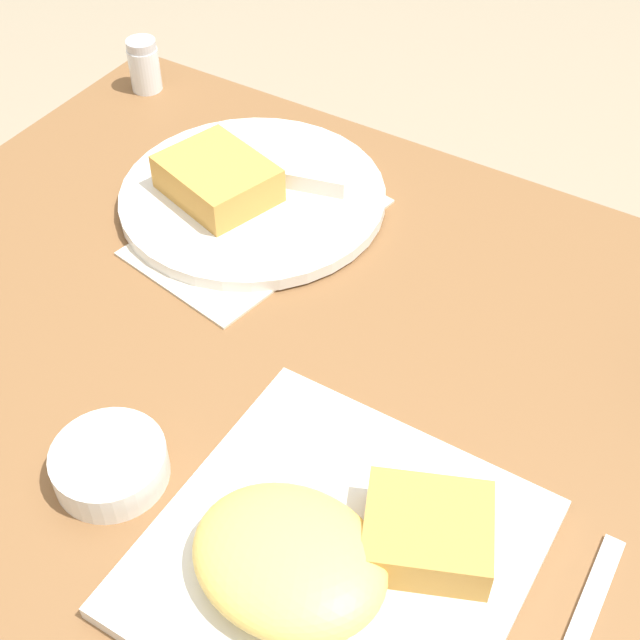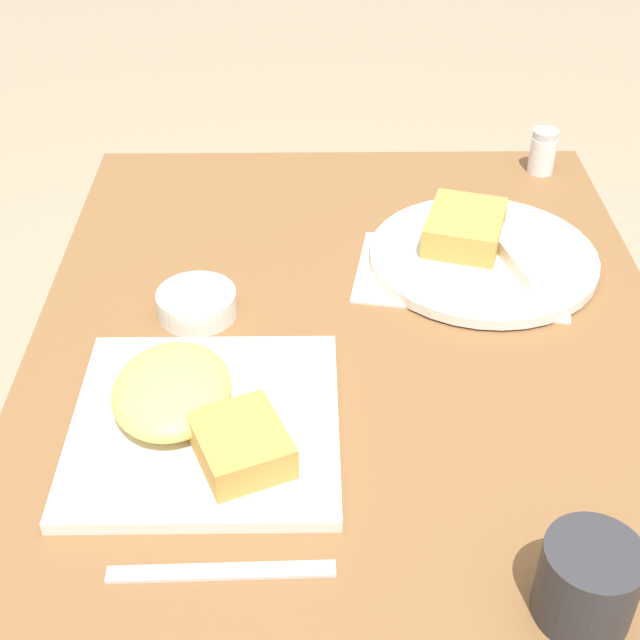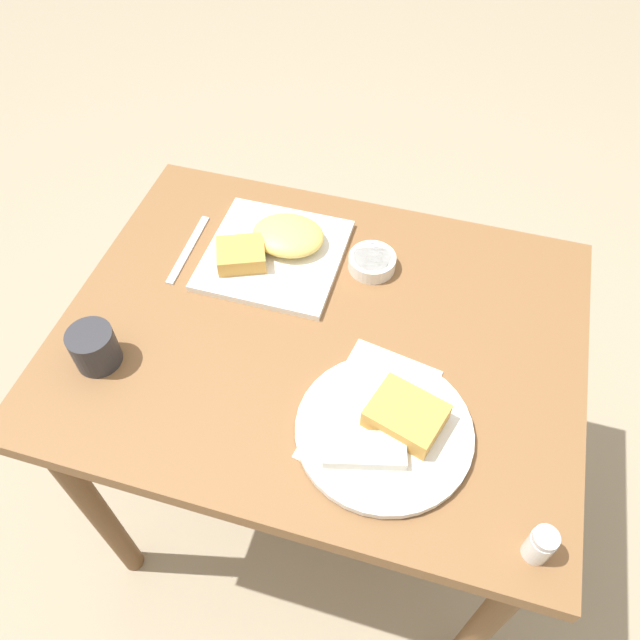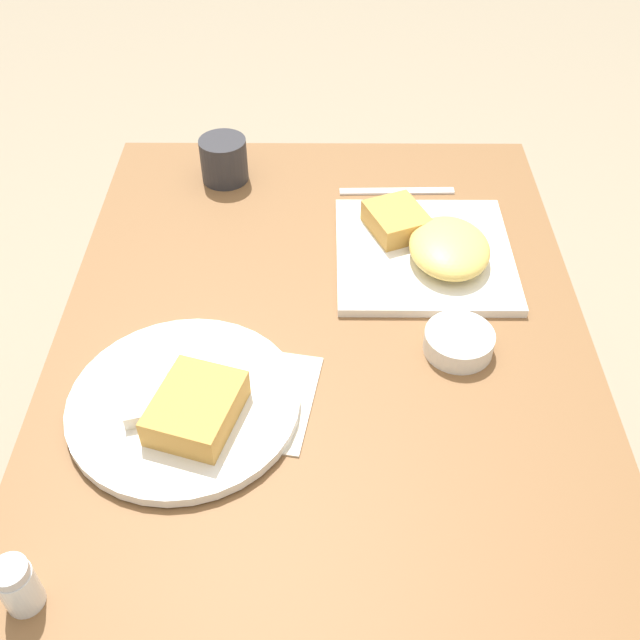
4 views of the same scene
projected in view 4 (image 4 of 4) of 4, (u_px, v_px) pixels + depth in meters
The scene contains 9 objects.
ground_plane at pixel (321, 580), 1.60m from camera, with size 8.00×8.00×0.00m, color gray.
dining_table at pixel (322, 370), 1.14m from camera, with size 0.97×0.75×0.77m.
menu_card at pixel (211, 390), 0.97m from camera, with size 0.21×0.29×0.00m.
plate_square_near at pixel (429, 247), 1.15m from camera, with size 0.27×0.27×0.06m.
plate_oval_far at pixel (183, 402), 0.93m from camera, with size 0.29×0.29×0.05m.
sauce_ramekin at pixel (458, 341), 1.01m from camera, with size 0.09×0.09×0.03m.
salt_shaker at pixel (18, 588), 0.75m from camera, with size 0.04×0.04×0.07m.
butter_knife at pixel (396, 191), 1.29m from camera, with size 0.02×0.20×0.00m.
coffee_mug at pixel (223, 160), 1.30m from camera, with size 0.08×0.08×0.08m.
Camera 4 is at (-0.76, -0.00, 1.51)m, focal length 42.00 mm.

